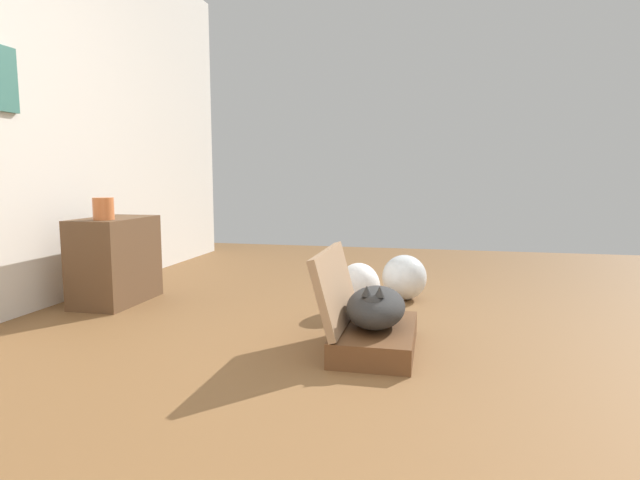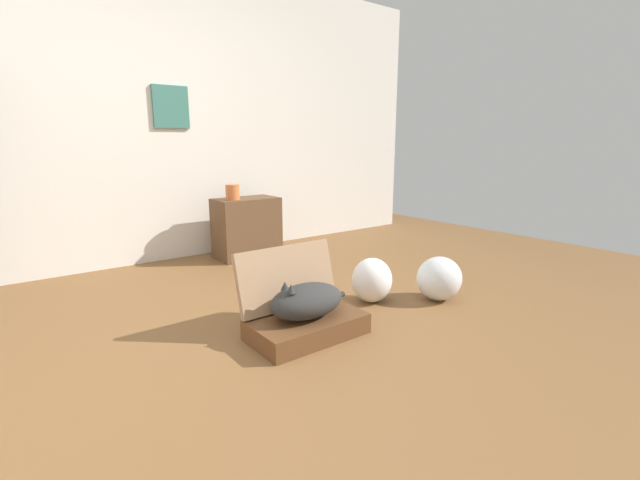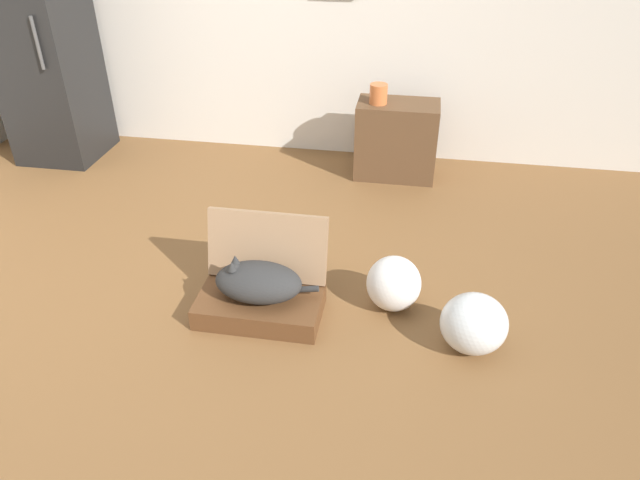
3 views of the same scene
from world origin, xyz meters
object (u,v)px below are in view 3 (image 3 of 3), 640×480
plastic_bag_clear (474,324)px  side_table (396,140)px  cat (257,282)px  plastic_bag_white (394,284)px  refrigerator (43,43)px  vase_tall (378,94)px  suitcase_base (260,306)px

plastic_bag_clear → side_table: side_table is taller
cat → plastic_bag_clear: bearing=-3.9°
cat → plastic_bag_white: (0.67, 0.18, -0.06)m
plastic_bag_white → side_table: 1.59m
cat → refrigerator: refrigerator is taller
cat → vase_tall: vase_tall is taller
cat → vase_tall: size_ratio=3.82×
plastic_bag_white → plastic_bag_clear: (0.39, -0.25, -0.00)m
plastic_bag_white → side_table: bearing=93.4°
suitcase_base → refrigerator: refrigerator is taller
side_table → vase_tall: bearing=-167.2°
cat → side_table: (0.58, 1.75, 0.07)m
plastic_bag_white → plastic_bag_clear: size_ratio=0.95×
side_table → cat: bearing=-108.2°
plastic_bag_clear → side_table: bearing=104.8°
refrigerator → plastic_bag_clear: bearing=-30.0°
cat → plastic_bag_clear: size_ratio=1.64×
suitcase_base → plastic_bag_clear: bearing=-3.9°
plastic_bag_clear → refrigerator: (-3.07, 1.78, 0.72)m
suitcase_base → side_table: side_table is taller
cat → vase_tall: bearing=75.9°
suitcase_base → plastic_bag_clear: 1.06m
suitcase_base → plastic_bag_white: size_ratio=2.09×
plastic_bag_clear → refrigerator: bearing=150.0°
vase_tall → cat: bearing=-104.1°
plastic_bag_white → vase_tall: bearing=98.7°
refrigerator → vase_tall: (2.45, 0.02, -0.24)m
suitcase_base → cat: 0.15m
suitcase_base → plastic_bag_clear: (1.05, -0.07, 0.09)m
vase_tall → refrigerator: bearing=-179.6°
cat → side_table: size_ratio=0.90×
suitcase_base → side_table: (0.57, 1.76, 0.22)m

